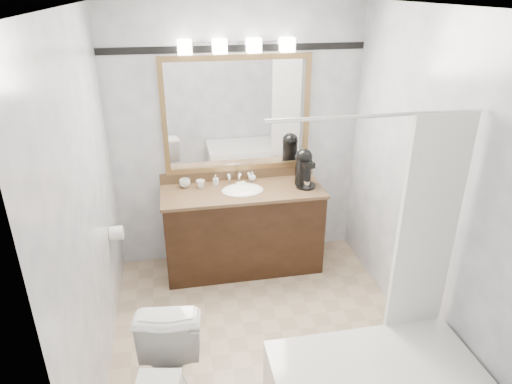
{
  "coord_description": "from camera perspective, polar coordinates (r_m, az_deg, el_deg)",
  "views": [
    {
      "loc": [
        -0.61,
        -2.86,
        2.62
      ],
      "look_at": [
        0.0,
        0.35,
        1.13
      ],
      "focal_mm": 32.0,
      "sensor_mm": 36.0,
      "label": 1
    }
  ],
  "objects": [
    {
      "name": "coffee_maker",
      "position": [
        4.36,
        6.0,
        3.15
      ],
      "size": [
        0.19,
        0.24,
        0.36
      ],
      "rotation": [
        0.0,
        0.0,
        0.19
      ],
      "color": "black",
      "rests_on": "vanity"
    },
    {
      "name": "soap_bottle_b",
      "position": [
        4.48,
        -0.47,
        1.97
      ],
      "size": [
        0.08,
        0.08,
        0.1
      ],
      "primitive_type": "imported",
      "rotation": [
        0.0,
        0.0,
        -0.03
      ],
      "color": "white",
      "rests_on": "vanity"
    },
    {
      "name": "cup_right",
      "position": [
        4.36,
        -6.94,
        0.99
      ],
      "size": [
        0.11,
        0.11,
        0.08
      ],
      "primitive_type": "imported",
      "rotation": [
        0.0,
        0.0,
        0.38
      ],
      "color": "white",
      "rests_on": "vanity"
    },
    {
      "name": "cup_left",
      "position": [
        4.4,
        -8.88,
        1.1
      ],
      "size": [
        0.11,
        0.11,
        0.08
      ],
      "primitive_type": "imported",
      "rotation": [
        0.0,
        0.0,
        -0.09
      ],
      "color": "white",
      "rests_on": "vanity"
    },
    {
      "name": "tp_roll",
      "position": [
        4.05,
        -17.04,
        -4.92
      ],
      "size": [
        0.11,
        0.12,
        0.12
      ],
      "primitive_type": "cylinder",
      "rotation": [
        0.0,
        1.57,
        0.0
      ],
      "color": "white",
      "rests_on": "room"
    },
    {
      "name": "soap_bottle_a",
      "position": [
        4.4,
        -5.06,
        1.51
      ],
      "size": [
        0.06,
        0.06,
        0.1
      ],
      "primitive_type": "imported",
      "rotation": [
        0.0,
        0.0,
        -0.38
      ],
      "color": "white",
      "rests_on": "vanity"
    },
    {
      "name": "accent_stripe",
      "position": [
        4.23,
        -2.56,
        17.5
      ],
      "size": [
        2.4,
        0.01,
        0.06
      ],
      "primitive_type": "cube",
      "color": "black",
      "rests_on": "room"
    },
    {
      "name": "vanity_light_bar",
      "position": [
        4.16,
        -2.42,
        17.85
      ],
      "size": [
        1.02,
        0.14,
        0.12
      ],
      "color": "silver",
      "rests_on": "room"
    },
    {
      "name": "vanity",
      "position": [
        4.49,
        -1.64,
        -4.46
      ],
      "size": [
        1.53,
        0.58,
        0.97
      ],
      "color": "black",
      "rests_on": "ground"
    },
    {
      "name": "soap_bar",
      "position": [
        4.41,
        -1.86,
        1.07
      ],
      "size": [
        0.1,
        0.08,
        0.03
      ],
      "primitive_type": "cube",
      "rotation": [
        0.0,
        0.0,
        0.33
      ],
      "color": "beige",
      "rests_on": "vanity"
    },
    {
      "name": "mirror",
      "position": [
        4.33,
        -2.38,
        9.59
      ],
      "size": [
        1.4,
        0.04,
        1.1
      ],
      "color": "olive",
      "rests_on": "room"
    },
    {
      "name": "tissue_box",
      "position": [
        2.52,
        -12.01,
        -22.38
      ],
      "size": [
        0.23,
        0.16,
        0.09
      ],
      "primitive_type": "cube",
      "rotation": [
        0.0,
        0.0,
        -0.2
      ],
      "color": "white",
      "rests_on": "toilet"
    },
    {
      "name": "room",
      "position": [
        3.23,
        1.11,
        -0.54
      ],
      "size": [
        2.42,
        2.62,
        2.52
      ],
      "color": "tan",
      "rests_on": "ground"
    }
  ]
}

